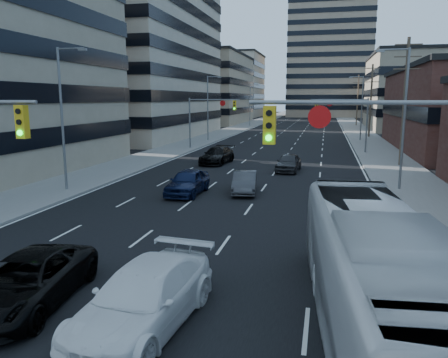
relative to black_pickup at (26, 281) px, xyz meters
name	(u,v)px	position (x,y,z in m)	size (l,w,h in m)	color
road_surface	(307,119)	(2.53, 124.42, -0.72)	(18.00, 300.00, 0.02)	black
sidewalk_left	(269,118)	(-8.97, 124.42, -0.65)	(5.00, 300.00, 0.15)	slate
sidewalk_right	(346,119)	(14.03, 124.42, -0.65)	(5.00, 300.00, 0.15)	slate
office_left_mid	(113,46)	(-24.47, 54.42, 13.27)	(26.00, 34.00, 28.00)	#ADA089
office_left_far	(203,90)	(-21.47, 94.42, 7.27)	(20.00, 30.00, 16.00)	gray
office_right_far	(430,93)	(27.53, 82.42, 6.27)	(22.00, 28.00, 14.00)	gray
apartment_tower	(331,28)	(8.53, 144.42, 28.27)	(26.00, 26.00, 58.00)	gray
bg_block_left	(224,86)	(-25.47, 134.42, 9.27)	(24.00, 24.00, 20.00)	#ADA089
bg_block_right	(422,98)	(34.53, 124.42, 5.27)	(22.00, 22.00, 12.00)	gray
signal_near_right	(391,157)	(9.98, 2.41, 3.60)	(6.59, 0.33, 6.00)	slate
signal_far_left	(209,113)	(-5.15, 39.41, 3.57)	(6.09, 0.33, 6.00)	slate
signal_far_right	(345,114)	(10.21, 39.41, 3.57)	(6.09, 0.33, 6.00)	slate
utility_pole_block	(405,100)	(14.73, 30.42, 5.05)	(2.20, 0.28, 11.00)	#4C3D2D
utility_pole_midblock	(371,100)	(14.73, 60.42, 5.05)	(2.20, 0.28, 11.00)	#4C3D2D
utility_pole_distant	(358,99)	(14.73, 90.42, 5.05)	(2.20, 0.28, 11.00)	#4C3D2D
streetlight_left_near	(64,112)	(-7.81, 14.42, 4.32)	(2.03, 0.22, 9.00)	slate
streetlight_left_mid	(209,105)	(-7.81, 49.42, 4.32)	(2.03, 0.22, 9.00)	slate
streetlight_left_far	(251,103)	(-7.81, 84.42, 4.32)	(2.03, 0.22, 9.00)	slate
streetlight_right_near	(402,112)	(12.87, 19.42, 4.32)	(2.03, 0.22, 9.00)	slate
streetlight_right_far	(361,105)	(12.87, 54.42, 4.32)	(2.03, 0.22, 9.00)	slate
black_pickup	(26,281)	(0.00, 0.00, 0.00)	(2.42, 5.25, 1.46)	black
white_van	(144,298)	(3.79, -0.36, 0.08)	(2.26, 5.57, 1.62)	white
transit_bus	(378,277)	(9.60, 0.46, 0.87)	(2.69, 11.50, 3.20)	silver
sedan_blue	(188,182)	(-0.05, 15.33, 0.06)	(1.86, 4.64, 1.58)	#0D1636
sedan_grey_center	(245,182)	(3.34, 16.55, -0.05)	(1.44, 4.12, 1.36)	#3A3A3C
sedan_black_far	(217,155)	(-1.43, 28.53, 0.03)	(2.14, 5.26, 1.53)	black
sedan_grey_right	(289,162)	(5.36, 25.60, 0.01)	(1.74, 4.33, 1.47)	#2F2F31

